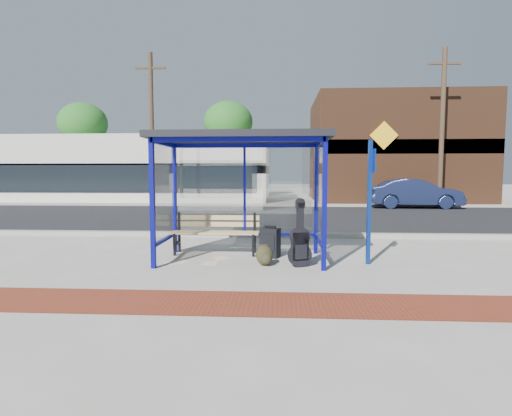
# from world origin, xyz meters

# --- Properties ---
(ground) EXTENTS (120.00, 120.00, 0.00)m
(ground) POSITION_xyz_m (0.00, 0.00, 0.00)
(ground) COLOR #B2ADA0
(ground) RESTS_ON ground
(brick_paver_strip) EXTENTS (60.00, 1.00, 0.01)m
(brick_paver_strip) POSITION_xyz_m (0.00, -2.60, 0.01)
(brick_paver_strip) COLOR maroon
(brick_paver_strip) RESTS_ON ground
(curb_near) EXTENTS (60.00, 0.25, 0.12)m
(curb_near) POSITION_xyz_m (0.00, 2.90, 0.06)
(curb_near) COLOR gray
(curb_near) RESTS_ON ground
(street_asphalt) EXTENTS (60.00, 10.00, 0.00)m
(street_asphalt) POSITION_xyz_m (0.00, 8.00, 0.00)
(street_asphalt) COLOR black
(street_asphalt) RESTS_ON ground
(curb_far) EXTENTS (60.00, 0.25, 0.12)m
(curb_far) POSITION_xyz_m (0.00, 13.10, 0.06)
(curb_far) COLOR gray
(curb_far) RESTS_ON ground
(far_sidewalk) EXTENTS (60.00, 4.00, 0.01)m
(far_sidewalk) POSITION_xyz_m (0.00, 15.00, 0.00)
(far_sidewalk) COLOR #B2ADA0
(far_sidewalk) RESTS_ON ground
(bus_shelter) EXTENTS (3.30, 1.80, 2.42)m
(bus_shelter) POSITION_xyz_m (0.00, 0.07, 2.07)
(bus_shelter) COLOR #0C0E8C
(bus_shelter) RESTS_ON ground
(storefront_white) EXTENTS (18.00, 6.04, 4.00)m
(storefront_white) POSITION_xyz_m (-9.00, 17.99, 2.00)
(storefront_white) COLOR silver
(storefront_white) RESTS_ON ground
(storefront_brown) EXTENTS (10.00, 7.08, 6.40)m
(storefront_brown) POSITION_xyz_m (8.00, 18.49, 3.20)
(storefront_brown) COLOR #59331E
(storefront_brown) RESTS_ON ground
(tree_left) EXTENTS (3.60, 3.60, 7.03)m
(tree_left) POSITION_xyz_m (-14.00, 22.00, 5.45)
(tree_left) COLOR #4C3826
(tree_left) RESTS_ON ground
(tree_mid) EXTENTS (3.60, 3.60, 7.03)m
(tree_mid) POSITION_xyz_m (-3.00, 22.00, 5.45)
(tree_mid) COLOR #4C3826
(tree_mid) RESTS_ON ground
(tree_right) EXTENTS (3.60, 3.60, 7.03)m
(tree_right) POSITION_xyz_m (12.50, 22.00, 5.45)
(tree_right) COLOR #4C3826
(tree_right) RESTS_ON ground
(utility_pole_west) EXTENTS (1.60, 0.24, 8.00)m
(utility_pole_west) POSITION_xyz_m (-6.00, 13.40, 4.11)
(utility_pole_west) COLOR #4C3826
(utility_pole_west) RESTS_ON ground
(utility_pole_east) EXTENTS (1.60, 0.24, 8.00)m
(utility_pole_east) POSITION_xyz_m (9.00, 13.40, 4.11)
(utility_pole_east) COLOR #4C3826
(utility_pole_east) RESTS_ON ground
(bench) EXTENTS (1.82, 0.45, 0.86)m
(bench) POSITION_xyz_m (-0.60, 0.61, 0.49)
(bench) COLOR black
(bench) RESTS_ON ground
(guitar_bag) EXTENTS (0.44, 0.24, 1.17)m
(guitar_bag) POSITION_xyz_m (1.10, -0.50, 0.43)
(guitar_bag) COLOR black
(guitar_bag) RESTS_ON ground
(suitcase) EXTENTS (0.43, 0.36, 0.65)m
(suitcase) POSITION_xyz_m (0.55, 0.30, 0.30)
(suitcase) COLOR black
(suitcase) RESTS_ON ground
(backpack) EXTENTS (0.39, 0.37, 0.38)m
(backpack) POSITION_xyz_m (0.47, -0.43, 0.18)
(backpack) COLOR black
(backpack) RESTS_ON ground
(sign_post) EXTENTS (0.11, 0.29, 2.29)m
(sign_post) POSITION_xyz_m (2.39, -0.20, 1.29)
(sign_post) COLOR navy
(sign_post) RESTS_ON ground
(newspaper_a) EXTENTS (0.51, 0.50, 0.01)m
(newspaper_a) POSITION_xyz_m (-1.20, -0.28, 0.00)
(newspaper_a) COLOR white
(newspaper_a) RESTS_ON ground
(newspaper_b) EXTENTS (0.30, 0.37, 0.01)m
(newspaper_b) POSITION_xyz_m (-0.55, -0.29, 0.00)
(newspaper_b) COLOR white
(newspaper_b) RESTS_ON ground
(newspaper_c) EXTENTS (0.40, 0.42, 0.01)m
(newspaper_c) POSITION_xyz_m (-0.42, 0.15, 0.00)
(newspaper_c) COLOR white
(newspaper_c) RESTS_ON ground
(parked_car) EXTENTS (4.41, 1.63, 1.44)m
(parked_car) POSITION_xyz_m (7.44, 12.49, 0.72)
(parked_car) COLOR #192146
(parked_car) RESTS_ON ground
(fire_hydrant) EXTENTS (0.29, 0.19, 0.65)m
(fire_hydrant) POSITION_xyz_m (9.83, 13.72, 0.35)
(fire_hydrant) COLOR #AA0C14
(fire_hydrant) RESTS_ON ground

